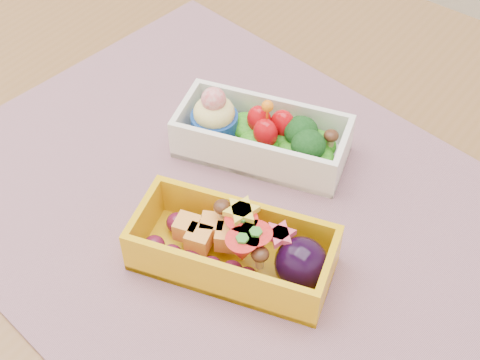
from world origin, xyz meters
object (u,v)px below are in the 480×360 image
Objects in this scene: table at (220,230)px; bento_yellow at (237,248)px; placemat at (231,207)px; bento_white at (261,136)px.

bento_yellow reaches higher than table.
bento_white reaches higher than placemat.
placemat is (0.04, -0.03, 0.10)m from table.
bento_white is 0.14m from bento_yellow.
table is 0.18m from bento_yellow.
table is at bearing 119.33° from bento_yellow.
placemat is at bearing 115.41° from bento_yellow.
bento_white is at bearing 100.59° from bento_yellow.
table is 6.55× the size of bento_white.
bento_yellow is (0.09, -0.08, 0.13)m from table.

